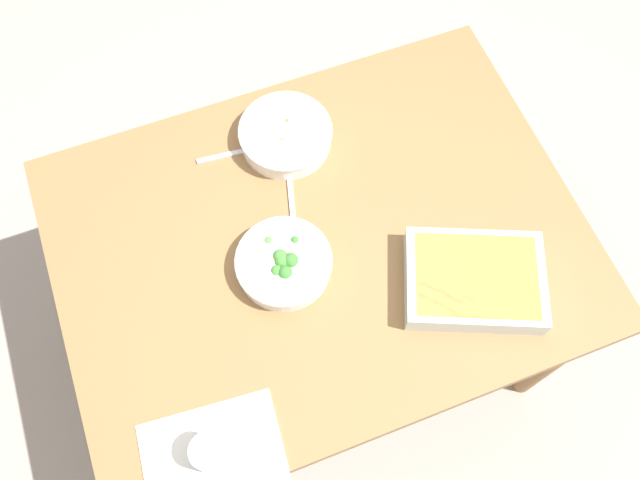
# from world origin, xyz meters

# --- Properties ---
(ground_plane) EXTENTS (6.00, 6.00, 0.00)m
(ground_plane) POSITION_xyz_m (0.00, 0.00, 0.00)
(ground_plane) COLOR #9E9389
(dining_table) EXTENTS (1.20, 0.90, 0.74)m
(dining_table) POSITION_xyz_m (0.00, 0.00, 0.65)
(dining_table) COLOR olive
(dining_table) RESTS_ON ground_plane
(placemat) EXTENTS (0.30, 0.22, 0.00)m
(placemat) POSITION_xyz_m (-0.37, -0.37, 0.74)
(placemat) COLOR silver
(placemat) RESTS_ON dining_table
(stew_bowl) EXTENTS (0.23, 0.23, 0.06)m
(stew_bowl) POSITION_xyz_m (0.02, 0.28, 0.77)
(stew_bowl) COLOR white
(stew_bowl) RESTS_ON dining_table
(broccoli_bowl) EXTENTS (0.22, 0.22, 0.06)m
(broccoli_bowl) POSITION_xyz_m (-0.10, -0.04, 0.77)
(broccoli_bowl) COLOR white
(broccoli_bowl) RESTS_ON dining_table
(baking_dish) EXTENTS (0.36, 0.32, 0.06)m
(baking_dish) POSITION_xyz_m (0.28, -0.22, 0.77)
(baking_dish) COLOR silver
(baking_dish) RESTS_ON dining_table
(drink_cup) EXTENTS (0.07, 0.07, 0.08)m
(drink_cup) POSITION_xyz_m (-0.37, -0.37, 0.78)
(drink_cup) COLOR #B2BCC6
(drink_cup) RESTS_ON dining_table
(spoon_by_stew) EXTENTS (0.18, 0.04, 0.01)m
(spoon_by_stew) POSITION_xyz_m (-0.09, 0.29, 0.74)
(spoon_by_stew) COLOR silver
(spoon_by_stew) RESTS_ON dining_table
(fork_on_table) EXTENTS (0.06, 0.18, 0.01)m
(fork_on_table) POSITION_xyz_m (-0.03, 0.10, 0.74)
(fork_on_table) COLOR silver
(fork_on_table) RESTS_ON dining_table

